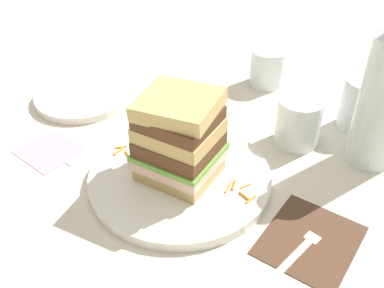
{
  "coord_description": "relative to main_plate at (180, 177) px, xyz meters",
  "views": [
    {
      "loc": [
        0.37,
        -0.42,
        0.47
      ],
      "look_at": [
        0.02,
        0.01,
        0.06
      ],
      "focal_mm": 41.74,
      "sensor_mm": 36.0,
      "label": 1
    }
  ],
  "objects": [
    {
      "name": "sandwich",
      "position": [
        -0.0,
        0.0,
        0.08
      ],
      "size": [
        0.13,
        0.13,
        0.14
      ],
      "color": "tan",
      "rests_on": "main_plate"
    },
    {
      "name": "carrot_shred_3",
      "position": [
        -0.09,
        -0.02,
        0.01
      ],
      "size": [
        0.03,
        0.02,
        0.0
      ],
      "primitive_type": "cylinder",
      "rotation": [
        0.0,
        1.57,
        5.83
      ],
      "color": "orange",
      "rests_on": "main_plate"
    },
    {
      "name": "carrot_shred_5",
      "position": [
        -0.08,
        -0.02,
        0.01
      ],
      "size": [
        0.02,
        0.02,
        0.0
      ],
      "primitive_type": "cylinder",
      "rotation": [
        0.0,
        1.57,
        2.39
      ],
      "color": "orange",
      "rests_on": "main_plate"
    },
    {
      "name": "carrot_shred_7",
      "position": [
        0.08,
        0.03,
        0.01
      ],
      "size": [
        0.01,
        0.02,
        0.0
      ],
      "primitive_type": "cylinder",
      "rotation": [
        0.0,
        1.57,
        1.97
      ],
      "color": "orange",
      "rests_on": "main_plate"
    },
    {
      "name": "carrot_shred_1",
      "position": [
        -0.09,
        0.0,
        0.01
      ],
      "size": [
        0.01,
        0.02,
        0.0
      ],
      "primitive_type": "cylinder",
      "rotation": [
        0.0,
        1.57,
        5.01
      ],
      "color": "orange",
      "rests_on": "main_plate"
    },
    {
      "name": "carrot_shred_4",
      "position": [
        -0.11,
        -0.02,
        0.01
      ],
      "size": [
        0.01,
        0.03,
        0.0
      ],
      "primitive_type": "cylinder",
      "rotation": [
        0.0,
        1.57,
        4.79
      ],
      "color": "orange",
      "rests_on": "main_plate"
    },
    {
      "name": "carrot_shred_8",
      "position": [
        0.12,
        0.02,
        0.01
      ],
      "size": [
        0.01,
        0.02,
        0.0
      ],
      "primitive_type": "cylinder",
      "rotation": [
        0.0,
        1.57,
        1.44
      ],
      "color": "orange",
      "rests_on": "main_plate"
    },
    {
      "name": "ground_plane",
      "position": [
        -0.02,
        0.02,
        -0.01
      ],
      "size": [
        3.0,
        3.0,
        0.0
      ],
      "primitive_type": "plane",
      "color": "beige"
    },
    {
      "name": "carrot_shred_2",
      "position": [
        -0.12,
        -0.01,
        0.01
      ],
      "size": [
        0.01,
        0.02,
        0.0
      ],
      "primitive_type": "cylinder",
      "rotation": [
        0.0,
        1.57,
        0.98
      ],
      "color": "orange",
      "rests_on": "main_plate"
    },
    {
      "name": "fork",
      "position": [
        0.21,
        -0.0,
        -0.0
      ],
      "size": [
        0.03,
        0.17,
        0.0
      ],
      "color": "silver",
      "rests_on": "napkin_dark"
    },
    {
      "name": "side_plate",
      "position": [
        -0.32,
        0.07,
        -0.0
      ],
      "size": [
        0.19,
        0.19,
        0.02
      ],
      "primitive_type": "cylinder",
      "color": "white",
      "rests_on": "ground_plane"
    },
    {
      "name": "juice_glass",
      "position": [
        0.09,
        0.21,
        0.03
      ],
      "size": [
        0.08,
        0.08,
        0.09
      ],
      "color": "white",
      "rests_on": "ground_plane"
    },
    {
      "name": "carrot_shred_9",
      "position": [
        0.1,
        0.04,
        0.01
      ],
      "size": [
        0.01,
        0.02,
        0.0
      ],
      "primitive_type": "cylinder",
      "rotation": [
        0.0,
        1.57,
        4.35
      ],
      "color": "orange",
      "rests_on": "main_plate"
    },
    {
      "name": "main_plate",
      "position": [
        0.0,
        0.0,
        0.0
      ],
      "size": [
        0.29,
        0.29,
        0.02
      ],
      "primitive_type": "cylinder",
      "color": "white",
      "rests_on": "ground_plane"
    },
    {
      "name": "empty_tumbler_1",
      "position": [
        0.16,
        0.32,
        0.04
      ],
      "size": [
        0.08,
        0.08,
        0.1
      ],
      "primitive_type": "cylinder",
      "color": "silver",
      "rests_on": "ground_plane"
    },
    {
      "name": "napkin_pink",
      "position": [
        -0.23,
        -0.08,
        -0.01
      ],
      "size": [
        0.1,
        0.09,
        0.0
      ],
      "primitive_type": "cube",
      "rotation": [
        0.0,
        0.0,
        -0.02
      ],
      "color": "pink",
      "rests_on": "ground_plane"
    },
    {
      "name": "carrot_shred_10",
      "position": [
        0.11,
        0.02,
        0.01
      ],
      "size": [
        0.02,
        0.01,
        0.0
      ],
      "primitive_type": "cylinder",
      "rotation": [
        0.0,
        1.57,
        2.92
      ],
      "color": "orange",
      "rests_on": "main_plate"
    },
    {
      "name": "carrot_shred_6",
      "position": [
        -0.08,
        -0.01,
        0.01
      ],
      "size": [
        0.01,
        0.02,
        0.0
      ],
      "primitive_type": "cylinder",
      "rotation": [
        0.0,
        1.57,
        1.94
      ],
      "color": "orange",
      "rests_on": "main_plate"
    },
    {
      "name": "knife",
      "position": [
        -0.17,
        0.01,
        -0.01
      ],
      "size": [
        0.02,
        0.2,
        0.0
      ],
      "color": "silver",
      "rests_on": "ground_plane"
    },
    {
      "name": "napkin_dark",
      "position": [
        0.22,
        0.02,
        -0.01
      ],
      "size": [
        0.13,
        0.15,
        0.0
      ],
      "primitive_type": "cube",
      "rotation": [
        0.0,
        0.0,
        0.07
      ],
      "color": "#4C3323",
      "rests_on": "ground_plane"
    },
    {
      "name": "empty_tumbler_0",
      "position": [
        -0.06,
        0.36,
        0.03
      ],
      "size": [
        0.07,
        0.07,
        0.08
      ],
      "primitive_type": "cylinder",
      "color": "silver",
      "rests_on": "ground_plane"
    },
    {
      "name": "carrot_shred_0",
      "position": [
        -0.09,
        -0.0,
        0.01
      ],
      "size": [
        0.02,
        0.01,
        0.0
      ],
      "primitive_type": "cylinder",
      "rotation": [
        0.0,
        1.57,
        6.0
      ],
      "color": "orange",
      "rests_on": "main_plate"
    },
    {
      "name": "carrot_shred_11",
      "position": [
        0.08,
        0.02,
        0.01
      ],
      "size": [
        0.01,
        0.02,
        0.0
      ],
      "primitive_type": "cylinder",
      "rotation": [
        0.0,
        1.57,
        1.82
      ],
      "color": "orange",
      "rests_on": "main_plate"
    }
  ]
}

